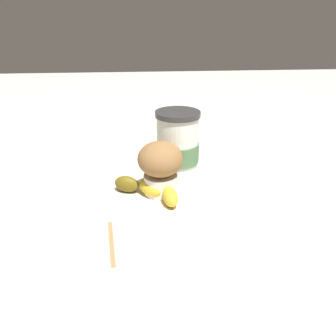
# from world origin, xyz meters

# --- Properties ---
(ground_plane) EXTENTS (3.00, 3.00, 0.00)m
(ground_plane) POSITION_xyz_m (0.00, 0.00, 0.00)
(ground_plane) COLOR beige
(paper_napkin) EXTENTS (0.28, 0.28, 0.00)m
(paper_napkin) POSITION_xyz_m (0.00, 0.00, 0.00)
(paper_napkin) COLOR beige
(paper_napkin) RESTS_ON ground_plane
(coffee_cup) EXTENTS (0.09, 0.09, 0.14)m
(coffee_cup) POSITION_xyz_m (-0.07, 0.03, 0.07)
(coffee_cup) COLOR silver
(coffee_cup) RESTS_ON paper_napkin
(muffin) EXTENTS (0.08, 0.08, 0.10)m
(muffin) POSITION_xyz_m (0.00, -0.01, 0.06)
(muffin) COLOR white
(muffin) RESTS_ON paper_napkin
(banana) EXTENTS (0.10, 0.12, 0.03)m
(banana) POSITION_xyz_m (0.01, -0.04, 0.02)
(banana) COLOR gold
(banana) RESTS_ON paper_napkin
(wooden_stirrer) EXTENTS (0.11, 0.02, 0.00)m
(wooden_stirrer) POSITION_xyz_m (0.15, -0.10, 0.00)
(wooden_stirrer) COLOR #9E7547
(wooden_stirrer) RESTS_ON ground_plane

